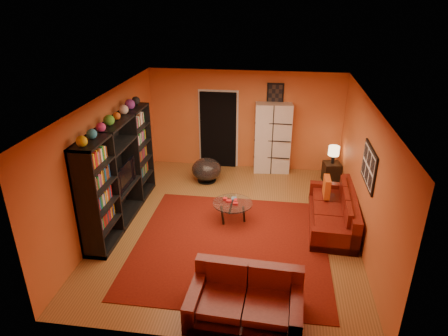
# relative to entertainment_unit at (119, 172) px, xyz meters

# --- Properties ---
(floor) EXTENTS (6.00, 6.00, 0.00)m
(floor) POSITION_rel_entertainment_unit_xyz_m (2.27, 0.00, -1.05)
(floor) COLOR brown
(floor) RESTS_ON ground
(ceiling) EXTENTS (6.00, 6.00, 0.00)m
(ceiling) POSITION_rel_entertainment_unit_xyz_m (2.27, 0.00, 1.55)
(ceiling) COLOR white
(ceiling) RESTS_ON wall_back
(wall_back) EXTENTS (6.00, 0.00, 6.00)m
(wall_back) POSITION_rel_entertainment_unit_xyz_m (2.27, 3.00, 0.25)
(wall_back) COLOR #C75E2B
(wall_back) RESTS_ON floor
(wall_front) EXTENTS (6.00, 0.00, 6.00)m
(wall_front) POSITION_rel_entertainment_unit_xyz_m (2.27, -3.00, 0.25)
(wall_front) COLOR #C75E2B
(wall_front) RESTS_ON floor
(wall_left) EXTENTS (0.00, 6.00, 6.00)m
(wall_left) POSITION_rel_entertainment_unit_xyz_m (-0.23, 0.00, 0.25)
(wall_left) COLOR #C75E2B
(wall_left) RESTS_ON floor
(wall_right) EXTENTS (0.00, 6.00, 6.00)m
(wall_right) POSITION_rel_entertainment_unit_xyz_m (4.78, 0.00, 0.25)
(wall_right) COLOR #C75E2B
(wall_right) RESTS_ON floor
(rug) EXTENTS (3.60, 3.60, 0.01)m
(rug) POSITION_rel_entertainment_unit_xyz_m (2.38, -0.70, -1.04)
(rug) COLOR #531009
(rug) RESTS_ON floor
(doorway) EXTENTS (0.95, 0.10, 2.04)m
(doorway) POSITION_rel_entertainment_unit_xyz_m (1.57, 2.96, -0.03)
(doorway) COLOR black
(doorway) RESTS_ON floor
(wall_art_right) EXTENTS (0.03, 1.00, 0.70)m
(wall_art_right) POSITION_rel_entertainment_unit_xyz_m (4.75, -0.30, 0.55)
(wall_art_right) COLOR black
(wall_art_right) RESTS_ON wall_right
(wall_art_back) EXTENTS (0.42, 0.03, 0.52)m
(wall_art_back) POSITION_rel_entertainment_unit_xyz_m (3.02, 2.98, 1.00)
(wall_art_back) COLOR black
(wall_art_back) RESTS_ON wall_back
(entertainment_unit) EXTENTS (0.45, 3.00, 2.10)m
(entertainment_unit) POSITION_rel_entertainment_unit_xyz_m (0.00, 0.00, 0.00)
(entertainment_unit) COLOR black
(entertainment_unit) RESTS_ON floor
(tv) EXTENTS (0.90, 0.12, 0.52)m
(tv) POSITION_rel_entertainment_unit_xyz_m (0.05, -0.00, -0.07)
(tv) COLOR black
(tv) RESTS_ON entertainment_unit
(sofa) EXTENTS (0.97, 2.17, 0.85)m
(sofa) POSITION_rel_entertainment_unit_xyz_m (4.41, 0.30, -0.76)
(sofa) COLOR #55100B
(sofa) RESTS_ON rug
(loveseat) EXTENTS (1.69, 1.07, 0.85)m
(loveseat) POSITION_rel_entertainment_unit_xyz_m (2.80, -2.41, -0.77)
(loveseat) COLOR #55100B
(loveseat) RESTS_ON rug
(throw_pillow) EXTENTS (0.12, 0.42, 0.42)m
(throw_pillow) POSITION_rel_entertainment_unit_xyz_m (4.22, 0.75, -0.42)
(throw_pillow) COLOR #D15417
(throw_pillow) RESTS_ON sofa
(coffee_table) EXTENTS (0.82, 0.82, 0.41)m
(coffee_table) POSITION_rel_entertainment_unit_xyz_m (2.30, 0.17, -0.68)
(coffee_table) COLOR silver
(coffee_table) RESTS_ON floor
(storage_cabinet) EXTENTS (0.95, 0.49, 1.84)m
(storage_cabinet) POSITION_rel_entertainment_unit_xyz_m (3.02, 2.80, -0.13)
(storage_cabinet) COLOR silver
(storage_cabinet) RESTS_ON floor
(bowl_chair) EXTENTS (0.74, 0.74, 0.60)m
(bowl_chair) POSITION_rel_entertainment_unit_xyz_m (1.43, 1.94, -0.73)
(bowl_chair) COLOR black
(bowl_chair) RESTS_ON floor
(side_table) EXTENTS (0.46, 0.46, 0.50)m
(side_table) POSITION_rel_entertainment_unit_xyz_m (4.53, 2.36, -0.80)
(side_table) COLOR black
(side_table) RESTS_ON floor
(table_lamp) EXTENTS (0.27, 0.27, 0.44)m
(table_lamp) POSITION_rel_entertainment_unit_xyz_m (4.53, 2.36, -0.24)
(table_lamp) COLOR black
(table_lamp) RESTS_ON side_table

